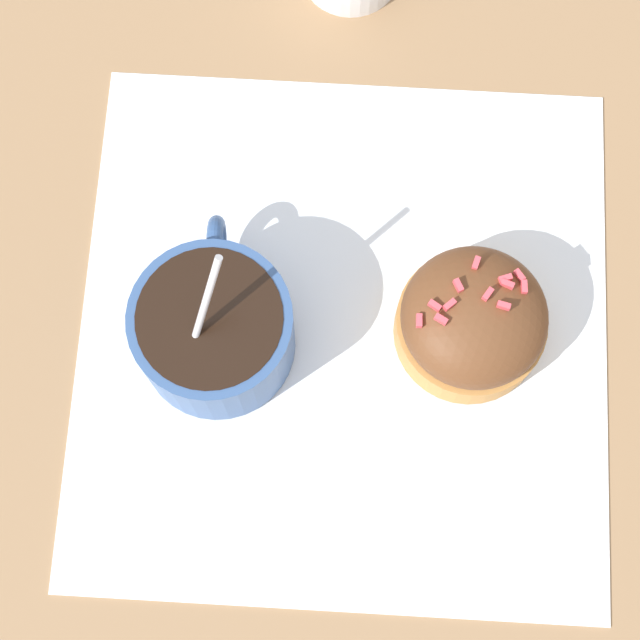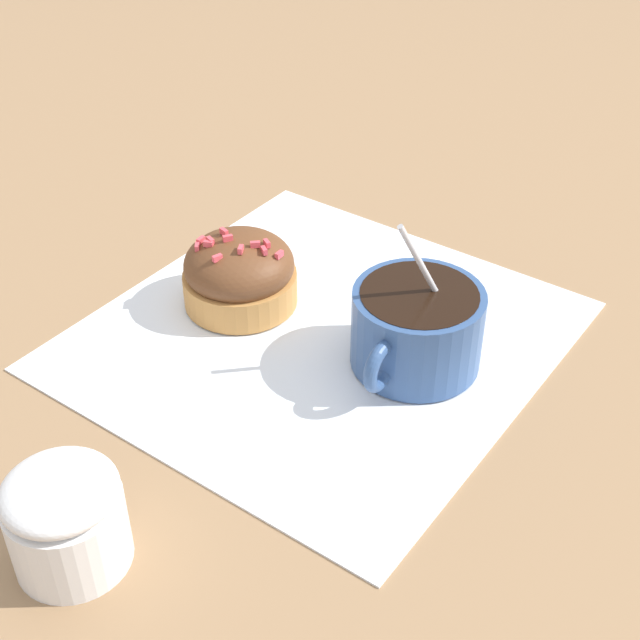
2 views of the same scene
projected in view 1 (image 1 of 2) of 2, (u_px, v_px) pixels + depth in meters
The scene contains 4 objects.
ground_plane at pixel (343, 331), 0.62m from camera, with size 3.00×3.00×0.00m, color #93704C.
paper_napkin at pixel (343, 330), 0.62m from camera, with size 0.31×0.32×0.00m.
coffee_cup at pixel (214, 328), 0.58m from camera, with size 0.09×0.11×0.11m.
frosted_pastry at pixel (472, 324), 0.59m from camera, with size 0.08×0.08×0.06m.
Camera 1 is at (0.01, 0.16, 0.60)m, focal length 60.00 mm.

